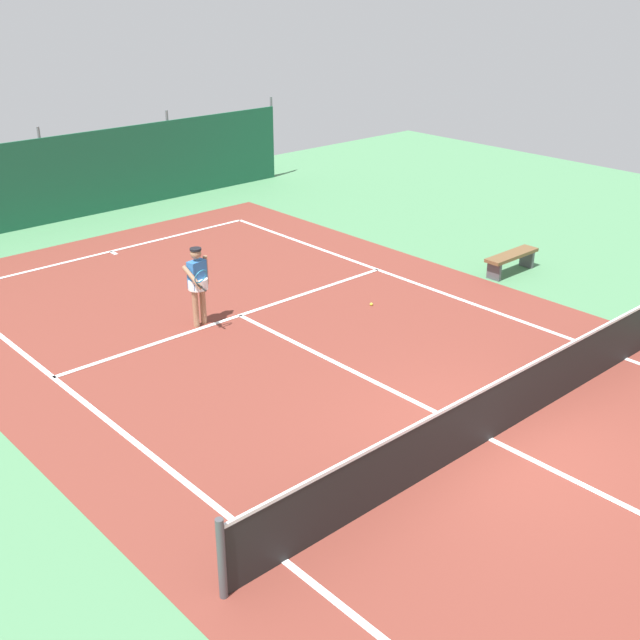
% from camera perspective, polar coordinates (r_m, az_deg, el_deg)
% --- Properties ---
extents(ground_plane, '(36.00, 36.00, 0.00)m').
position_cam_1_polar(ground_plane, '(12.67, 12.02, -8.34)').
color(ground_plane, '#4C8456').
extents(court_surface, '(11.02, 26.60, 0.01)m').
position_cam_1_polar(court_surface, '(12.67, 12.02, -8.33)').
color(court_surface, brown).
rests_on(court_surface, ground).
extents(tennis_net, '(10.12, 0.10, 1.10)m').
position_cam_1_polar(tennis_net, '(12.41, 12.22, -6.35)').
color(tennis_net, black).
rests_on(tennis_net, ground).
extents(back_fence, '(16.30, 0.98, 2.70)m').
position_cam_1_polar(back_fence, '(24.32, -19.30, 8.32)').
color(back_fence, '#195138').
rests_on(back_fence, ground).
extents(tennis_player, '(0.65, 0.79, 1.64)m').
position_cam_1_polar(tennis_player, '(15.99, -8.73, 2.78)').
color(tennis_player, '#9E7051').
rests_on(tennis_player, ground).
extents(tennis_ball_near_player, '(0.07, 0.07, 0.07)m').
position_cam_1_polar(tennis_ball_near_player, '(17.14, 3.69, 1.14)').
color(tennis_ball_near_player, '#CCDB33').
rests_on(tennis_ball_near_player, ground).
extents(parked_car, '(2.07, 4.23, 1.68)m').
position_cam_1_polar(parked_car, '(26.29, -18.31, 9.94)').
color(parked_car, silver).
rests_on(parked_car, ground).
extents(courtside_bench, '(1.60, 0.40, 0.49)m').
position_cam_1_polar(courtside_bench, '(19.38, 13.54, 4.33)').
color(courtside_bench, brown).
rests_on(courtside_bench, ground).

